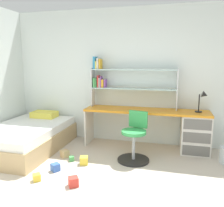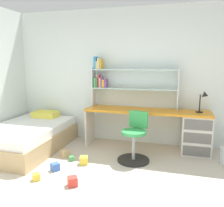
{
  "view_description": "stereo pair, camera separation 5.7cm",
  "coord_description": "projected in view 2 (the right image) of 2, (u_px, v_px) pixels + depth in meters",
  "views": [
    {
      "loc": [
        0.77,
        -1.83,
        1.6
      ],
      "look_at": [
        -0.14,
        1.68,
        0.95
      ],
      "focal_mm": 37.38,
      "sensor_mm": 36.0,
      "label": 1
    },
    {
      "loc": [
        0.83,
        -1.82,
        1.6
      ],
      "look_at": [
        -0.14,
        1.68,
        0.95
      ],
      "focal_mm": 37.38,
      "sensor_mm": 36.0,
      "label": 2
    }
  ],
  "objects": [
    {
      "name": "toy_block_red_0",
      "position": [
        73.0,
        181.0,
        3.04
      ],
      "size": [
        0.17,
        0.17,
        0.12
      ],
      "primitive_type": "cube",
      "rotation": [
        0.0,
        0.0,
        2.17
      ],
      "color": "red",
      "rests_on": "ground_plane"
    },
    {
      "name": "toy_block_yellow_5",
      "position": [
        36.0,
        177.0,
        3.19
      ],
      "size": [
        0.14,
        0.14,
        0.1
      ],
      "primitive_type": "cube",
      "rotation": [
        0.0,
        0.0,
        2.3
      ],
      "color": "gold",
      "rests_on": "ground_plane"
    },
    {
      "name": "room_shell",
      "position": [
        34.0,
        81.0,
        3.56
      ],
      "size": [
        5.85,
        6.35,
        2.62
      ],
      "color": "silver",
      "rests_on": "ground_plane"
    },
    {
      "name": "toy_block_blue_4",
      "position": [
        55.0,
        167.0,
        3.48
      ],
      "size": [
        0.16,
        0.16,
        0.11
      ],
      "primitive_type": "cube",
      "rotation": [
        0.0,
        0.0,
        2.53
      ],
      "color": "#3860B7",
      "rests_on": "ground_plane"
    },
    {
      "name": "toy_block_green_2",
      "position": [
        72.0,
        158.0,
        3.82
      ],
      "size": [
        0.1,
        0.1,
        0.08
      ],
      "primitive_type": "cube",
      "rotation": [
        0.0,
        0.0,
        0.53
      ],
      "color": "#479E51",
      "rests_on": "ground_plane"
    },
    {
      "name": "desk_lamp",
      "position": [
        204.0,
        99.0,
        3.97
      ],
      "size": [
        0.2,
        0.17,
        0.38
      ],
      "color": "black",
      "rests_on": "desk"
    },
    {
      "name": "toy_block_yellow_3",
      "position": [
        84.0,
        160.0,
        3.7
      ],
      "size": [
        0.15,
        0.15,
        0.12
      ],
      "primitive_type": "cube",
      "rotation": [
        0.0,
        0.0,
        0.31
      ],
      "color": "gold",
      "rests_on": "ground_plane"
    },
    {
      "name": "swivel_chair",
      "position": [
        134.0,
        142.0,
        3.79
      ],
      "size": [
        0.52,
        0.52,
        0.8
      ],
      "color": "black",
      "rests_on": "ground_plane"
    },
    {
      "name": "desk",
      "position": [
        180.0,
        129.0,
        4.17
      ],
      "size": [
        2.27,
        0.52,
        0.73
      ],
      "color": "orange",
      "rests_on": "ground_plane"
    },
    {
      "name": "bookshelf_hutch",
      "position": [
        122.0,
        79.0,
        4.45
      ],
      "size": [
        1.64,
        0.22,
        0.97
      ],
      "color": "silver",
      "rests_on": "desk"
    },
    {
      "name": "bed_platform",
      "position": [
        27.0,
        137.0,
        4.32
      ],
      "size": [
        1.22,
        1.83,
        0.58
      ],
      "color": "tan",
      "rests_on": "ground_plane"
    },
    {
      "name": "toy_block_natural_1",
      "position": [
        65.0,
        153.0,
        3.98
      ],
      "size": [
        0.17,
        0.17,
        0.12
      ],
      "primitive_type": "cube",
      "rotation": [
        0.0,
        0.0,
        0.96
      ],
      "color": "tan",
      "rests_on": "ground_plane"
    }
  ]
}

